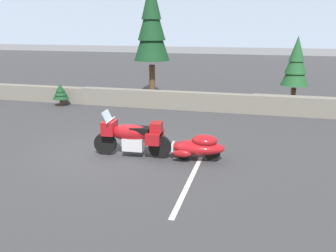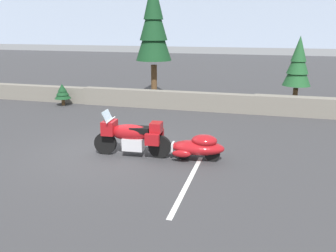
% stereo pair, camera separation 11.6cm
% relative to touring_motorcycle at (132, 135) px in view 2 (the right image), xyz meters
% --- Properties ---
extents(ground_plane, '(80.00, 80.00, 0.00)m').
position_rel_touring_motorcycle_xyz_m(ground_plane, '(-0.77, 0.07, -0.62)').
color(ground_plane, '#38383A').
extents(stone_guard_wall, '(24.00, 0.60, 0.82)m').
position_rel_touring_motorcycle_xyz_m(stone_guard_wall, '(-0.13, 6.36, -0.22)').
color(stone_guard_wall, slate).
rests_on(stone_guard_wall, ground).
extents(distant_ridgeline, '(240.00, 80.00, 16.00)m').
position_rel_touring_motorcycle_xyz_m(distant_ridgeline, '(-0.77, 96.36, 7.38)').
color(distant_ridgeline, '#99A8BF').
rests_on(distant_ridgeline, ground).
extents(touring_motorcycle, '(2.31, 0.84, 1.33)m').
position_rel_touring_motorcycle_xyz_m(touring_motorcycle, '(0.00, 0.00, 0.00)').
color(touring_motorcycle, black).
rests_on(touring_motorcycle, ground).
extents(car_shaped_trailer, '(2.22, 0.83, 0.76)m').
position_rel_touring_motorcycle_xyz_m(car_shaped_trailer, '(1.93, 0.14, -0.21)').
color(car_shaped_trailer, black).
rests_on(car_shaped_trailer, ground).
extents(pine_tree_tall, '(1.81, 1.81, 6.06)m').
position_rel_touring_motorcycle_xyz_m(pine_tree_tall, '(-1.94, 8.44, 3.17)').
color(pine_tree_tall, brown).
rests_on(pine_tree_tall, ground).
extents(pine_tree_secondary, '(1.24, 1.24, 3.28)m').
position_rel_touring_motorcycle_xyz_m(pine_tree_secondary, '(5.01, 7.81, 1.43)').
color(pine_tree_secondary, brown).
rests_on(pine_tree_secondary, ground).
extents(pine_sapling_near, '(0.77, 0.77, 1.04)m').
position_rel_touring_motorcycle_xyz_m(pine_sapling_near, '(-5.64, 5.64, 0.03)').
color(pine_sapling_near, brown).
rests_on(pine_sapling_near, ground).
extents(parking_stripe_marker, '(0.12, 3.60, 0.01)m').
position_rel_touring_motorcycle_xyz_m(parking_stripe_marker, '(1.98, -1.43, -0.62)').
color(parking_stripe_marker, silver).
rests_on(parking_stripe_marker, ground).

